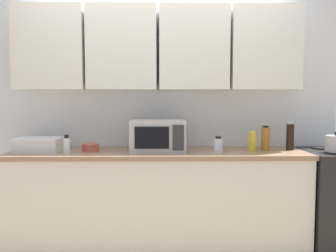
% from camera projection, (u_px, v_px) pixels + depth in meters
% --- Properties ---
extents(wall_back_with_cabinets, '(3.50, 0.38, 2.60)m').
position_uv_depth(wall_back_with_cabinets, '(158.00, 77.00, 3.20)').
color(wall_back_with_cabinets, white).
rests_on(wall_back_with_cabinets, ground_plane).
extents(counter_run, '(2.63, 0.63, 0.90)m').
position_uv_depth(counter_run, '(158.00, 200.00, 3.05)').
color(counter_run, white).
rests_on(counter_run, ground_plane).
extents(kettle, '(0.18, 0.18, 0.18)m').
position_uv_depth(kettle, '(336.00, 144.00, 2.87)').
color(kettle, '#B2B2B7').
rests_on(kettle, stove_range).
extents(microwave, '(0.48, 0.37, 0.28)m').
position_uv_depth(microwave, '(158.00, 136.00, 2.99)').
color(microwave, '#B7B7BC').
rests_on(microwave, counter_run).
extents(dish_rack, '(0.38, 0.30, 0.12)m').
position_uv_depth(dish_rack, '(40.00, 144.00, 3.00)').
color(dish_rack, silver).
rests_on(dish_rack, counter_run).
extents(bottle_yellow_mustard, '(0.06, 0.06, 0.18)m').
position_uv_depth(bottle_yellow_mustard, '(252.00, 142.00, 2.99)').
color(bottle_yellow_mustard, gold).
rests_on(bottle_yellow_mustard, counter_run).
extents(bottle_clear_tall, '(0.08, 0.08, 0.14)m').
position_uv_depth(bottle_clear_tall, '(218.00, 145.00, 2.92)').
color(bottle_clear_tall, silver).
rests_on(bottle_clear_tall, counter_run).
extents(bottle_amber_vinegar, '(0.07, 0.07, 0.22)m').
position_uv_depth(bottle_amber_vinegar, '(265.00, 138.00, 3.06)').
color(bottle_amber_vinegar, '#AD701E').
rests_on(bottle_amber_vinegar, counter_run).
extents(bottle_white_jar, '(0.05, 0.05, 0.16)m').
position_uv_depth(bottle_white_jar, '(67.00, 145.00, 2.86)').
color(bottle_white_jar, white).
rests_on(bottle_white_jar, counter_run).
extents(bottle_soy_dark, '(0.07, 0.07, 0.26)m').
position_uv_depth(bottle_soy_dark, '(290.00, 136.00, 3.06)').
color(bottle_soy_dark, black).
rests_on(bottle_soy_dark, counter_run).
extents(bowl_ceramic_small, '(0.15, 0.15, 0.07)m').
position_uv_depth(bowl_ceramic_small, '(91.00, 147.00, 2.99)').
color(bowl_ceramic_small, '#B24C3D').
rests_on(bowl_ceramic_small, counter_run).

